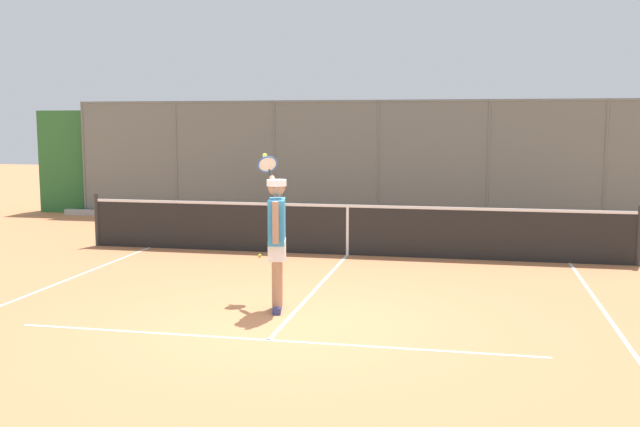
{
  "coord_description": "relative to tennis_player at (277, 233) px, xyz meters",
  "views": [
    {
      "loc": [
        -2.21,
        8.61,
        2.5
      ],
      "look_at": [
        0.1,
        -2.62,
        1.05
      ],
      "focal_mm": 40.63,
      "sensor_mm": 36.0,
      "label": 1
    }
  ],
  "objects": [
    {
      "name": "tennis_player",
      "position": [
        0.0,
        0.0,
        0.0
      ],
      "size": [
        0.68,
        1.37,
        2.05
      ],
      "rotation": [
        0.0,
        0.0,
        -1.36
      ],
      "color": "navy",
      "rests_on": "ground"
    },
    {
      "name": "fence_backdrop",
      "position": [
        -0.26,
        -9.39,
        0.35
      ],
      "size": [
        19.02,
        1.37,
        3.05
      ],
      "color": "slate",
      "rests_on": "ground"
    },
    {
      "name": "ground_plane",
      "position": [
        -0.26,
        0.54,
        -1.05
      ],
      "size": [
        60.0,
        60.0,
        0.0
      ],
      "primitive_type": "plane",
      "color": "#C67A4C"
    },
    {
      "name": "tennis_ball_near_baseline",
      "position": [
        1.31,
        -3.62,
        -1.01
      ],
      "size": [
        0.07,
        0.07,
        0.07
      ],
      "primitive_type": "sphere",
      "color": "#CCDB33",
      "rests_on": "ground"
    },
    {
      "name": "tennis_net",
      "position": [
        -0.26,
        -4.18,
        -0.55
      ],
      "size": [
        10.41,
        0.09,
        1.07
      ],
      "color": "#2D2D2D",
      "rests_on": "ground"
    },
    {
      "name": "court_line_markings",
      "position": [
        -0.26,
        1.62,
        -1.04
      ],
      "size": [
        8.1,
        10.07,
        0.01
      ],
      "color": "white",
      "rests_on": "ground"
    }
  ]
}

